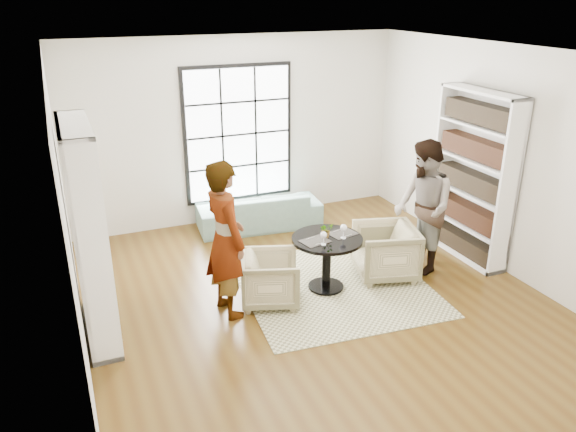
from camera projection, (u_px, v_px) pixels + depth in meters
name	position (u px, v px, depth m)	size (l,w,h in m)	color
ground	(315.00, 298.00, 7.10)	(6.00, 6.00, 0.00)	#563D14
room_shell	(299.00, 191.00, 7.09)	(6.00, 6.01, 6.00)	silver
rug	(335.00, 286.00, 7.37)	(2.36, 2.36, 0.01)	beige
pedestal_table	(327.00, 252.00, 7.14)	(0.90, 0.90, 0.72)	black
sofa	(259.00, 210.00, 9.14)	(1.97, 0.77, 0.58)	gray
armchair_left	(271.00, 279.00, 6.90)	(0.69, 0.71, 0.64)	tan
armchair_right	(385.00, 252.00, 7.52)	(0.77, 0.79, 0.72)	tan
person_left	(226.00, 240.00, 6.47)	(0.69, 0.45, 1.90)	gray
person_right	(423.00, 208.00, 7.51)	(0.89, 0.69, 1.83)	gray
placemat_left	(315.00, 241.00, 6.97)	(0.34, 0.26, 0.01)	#2A2724
placemat_right	(342.00, 233.00, 7.19)	(0.34, 0.26, 0.01)	#2A2724
cutlery_left	(315.00, 241.00, 6.96)	(0.14, 0.22, 0.01)	silver
cutlery_right	(342.00, 233.00, 7.18)	(0.14, 0.22, 0.01)	silver
wine_glass_left	(324.00, 235.00, 6.83)	(0.08, 0.08, 0.17)	silver
wine_glass_right	(344.00, 228.00, 7.01)	(0.09, 0.09, 0.19)	silver
flower_centerpiece	(326.00, 230.00, 7.06)	(0.17, 0.15, 0.19)	gray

